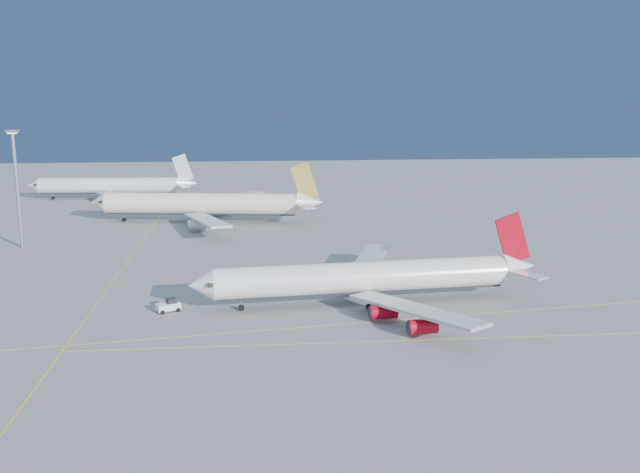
{
  "coord_description": "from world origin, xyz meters",
  "views": [
    {
      "loc": [
        -12.02,
        -112.57,
        36.83
      ],
      "look_at": [
        0.75,
        28.72,
        7.0
      ],
      "focal_mm": 40.0,
      "sensor_mm": 36.0,
      "label": 1
    }
  ],
  "objects": [
    {
      "name": "ground",
      "position": [
        0.0,
        0.0,
        0.0
      ],
      "size": [
        500.0,
        500.0,
        0.0
      ],
      "primitive_type": "plane",
      "color": "slate",
      "rests_on": "ground"
    },
    {
      "name": "taxiway_lines",
      "position": [
        -14.71,
        6.34,
        0.01
      ],
      "size": [
        118.86,
        140.0,
        0.02
      ],
      "color": "yellow",
      "rests_on": "ground"
    },
    {
      "name": "airliner_virgin",
      "position": [
        7.3,
        5.02,
        4.59
      ],
      "size": [
        61.77,
        55.22,
        15.23
      ],
      "rotation": [
        0.0,
        0.0,
        0.1
      ],
      "color": "white",
      "rests_on": "ground"
    },
    {
      "name": "airliner_etihad",
      "position": [
        -25.85,
        83.65,
        5.18
      ],
      "size": [
        65.19,
        59.7,
        17.03
      ],
      "rotation": [
        0.0,
        0.0,
        -0.14
      ],
      "color": "beige",
      "rests_on": "ground"
    },
    {
      "name": "airliner_third",
      "position": [
        -59.68,
        128.61,
        4.58
      ],
      "size": [
        56.4,
        51.97,
        15.13
      ],
      "rotation": [
        0.0,
        0.0,
        -0.05
      ],
      "color": "white",
      "rests_on": "ground"
    },
    {
      "name": "pushback_tug",
      "position": [
        -26.94,
        3.42,
        1.01
      ],
      "size": [
        4.31,
        3.55,
        2.17
      ],
      "rotation": [
        0.0,
        0.0,
        0.43
      ],
      "color": "white",
      "rests_on": "ground"
    },
    {
      "name": "light_mast",
      "position": [
        -66.87,
        55.68,
        16.12
      ],
      "size": [
        2.36,
        2.36,
        27.31
      ],
      "color": "gray",
      "rests_on": "ground"
    }
  ]
}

